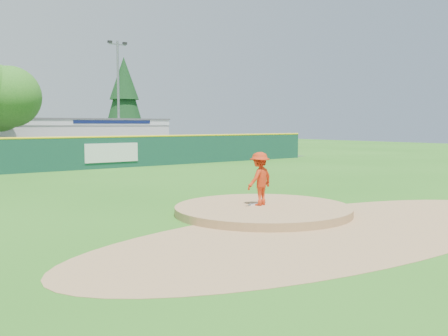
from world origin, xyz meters
TOP-DOWN VIEW (x-y plane):
  - ground at (0.00, 0.00)m, footprint 120.00×120.00m
  - pitchers_mound at (0.00, 0.00)m, footprint 5.50×5.50m
  - pitching_rubber at (0.00, 0.30)m, footprint 0.60×0.15m
  - infield_dirt_arc at (0.00, -3.00)m, footprint 15.40×15.40m
  - parking_lot at (0.00, 27.00)m, footprint 44.00×16.00m
  - pitcher at (0.02, 0.18)m, footprint 1.19×0.85m
  - pool_building_grp at (6.00, 31.99)m, footprint 15.20×8.20m
  - fence_banners at (-3.11, 17.92)m, footprint 16.24×0.04m
  - outfield_fence at (0.00, 18.00)m, footprint 40.00×0.14m
  - conifer_tree at (13.00, 36.00)m, footprint 4.40×4.40m
  - light_pole_right at (9.00, 29.00)m, footprint 1.75×0.25m

SIDE VIEW (x-z plane):
  - ground at x=0.00m, z-range 0.00..0.00m
  - pitchers_mound at x=0.00m, z-range -0.25..0.25m
  - infield_dirt_arc at x=0.00m, z-range 0.00..0.01m
  - parking_lot at x=0.00m, z-range 0.00..0.02m
  - pitching_rubber at x=0.00m, z-range 0.25..0.29m
  - fence_banners at x=-3.11m, z-range 0.40..1.60m
  - pitcher at x=0.02m, z-range 0.25..1.92m
  - outfield_fence at x=0.00m, z-range 0.05..2.12m
  - pool_building_grp at x=6.00m, z-range 0.01..3.32m
  - conifer_tree at x=13.00m, z-range 0.79..10.29m
  - light_pole_right at x=9.00m, z-range 0.54..10.54m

